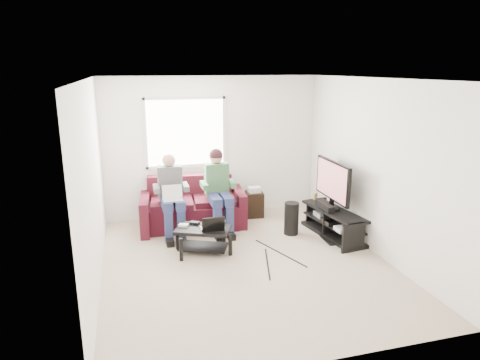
% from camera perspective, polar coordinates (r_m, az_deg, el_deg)
% --- Properties ---
extents(floor, '(4.50, 4.50, 0.00)m').
position_cam_1_polar(floor, '(6.29, 0.76, -11.03)').
color(floor, beige).
rests_on(floor, ground).
extents(ceiling, '(4.50, 4.50, 0.00)m').
position_cam_1_polar(ceiling, '(5.67, 0.85, 13.35)').
color(ceiling, white).
rests_on(ceiling, wall_back).
extents(wall_back, '(4.50, 0.00, 4.50)m').
position_cam_1_polar(wall_back, '(7.98, -3.65, 4.36)').
color(wall_back, white).
rests_on(wall_back, floor).
extents(wall_front, '(4.50, 0.00, 4.50)m').
position_cam_1_polar(wall_front, '(3.84, 10.15, -7.53)').
color(wall_front, white).
rests_on(wall_front, floor).
extents(wall_left, '(0.00, 4.50, 4.50)m').
position_cam_1_polar(wall_left, '(5.65, -19.10, -0.83)').
color(wall_left, white).
rests_on(wall_left, floor).
extents(wall_right, '(0.00, 4.50, 4.50)m').
position_cam_1_polar(wall_right, '(6.66, 17.58, 1.60)').
color(wall_right, white).
rests_on(wall_right, floor).
extents(window, '(1.48, 0.04, 1.28)m').
position_cam_1_polar(window, '(7.83, -7.26, 6.30)').
color(window, white).
rests_on(window, wall_back).
extents(sofa, '(1.90, 0.99, 0.86)m').
position_cam_1_polar(sofa, '(7.65, -6.29, -3.76)').
color(sofa, '#4A121B').
rests_on(sofa, floor).
extents(person_left, '(0.40, 0.70, 1.35)m').
position_cam_1_polar(person_left, '(7.17, -9.14, -1.57)').
color(person_left, navy).
rests_on(person_left, sofa).
extents(person_right, '(0.40, 0.71, 1.40)m').
position_cam_1_polar(person_right, '(7.29, -2.92, -0.63)').
color(person_right, navy).
rests_on(person_right, sofa).
extents(laptop_silver, '(0.36, 0.28, 0.24)m').
position_cam_1_polar(laptop_silver, '(6.98, -8.94, -2.19)').
color(laptop_silver, silver).
rests_on(laptop_silver, person_left).
extents(coffee_table, '(0.93, 0.77, 0.40)m').
position_cam_1_polar(coffee_table, '(6.55, -4.92, -7.22)').
color(coffee_table, black).
rests_on(coffee_table, floor).
extents(laptop_black, '(0.41, 0.37, 0.24)m').
position_cam_1_polar(laptop_black, '(6.42, -3.78, -5.51)').
color(laptop_black, black).
rests_on(laptop_black, coffee_table).
extents(controller_a, '(0.17, 0.14, 0.04)m').
position_cam_1_polar(controller_a, '(6.58, -7.55, -6.02)').
color(controller_a, silver).
rests_on(controller_a, coffee_table).
extents(controller_b, '(0.17, 0.15, 0.04)m').
position_cam_1_polar(controller_b, '(6.66, -6.08, -5.72)').
color(controller_b, black).
rests_on(controller_b, coffee_table).
extents(controller_c, '(0.17, 0.15, 0.04)m').
position_cam_1_polar(controller_c, '(6.70, -2.64, -5.51)').
color(controller_c, gray).
rests_on(controller_c, coffee_table).
extents(tv_stand, '(0.59, 1.42, 0.45)m').
position_cam_1_polar(tv_stand, '(7.35, 12.32, -5.78)').
color(tv_stand, black).
rests_on(tv_stand, floor).
extents(tv, '(0.12, 1.10, 0.81)m').
position_cam_1_polar(tv, '(7.22, 12.25, -0.23)').
color(tv, black).
rests_on(tv, tv_stand).
extents(soundbar, '(0.12, 0.50, 0.10)m').
position_cam_1_polar(soundbar, '(7.28, 11.25, -3.41)').
color(soundbar, black).
rests_on(soundbar, tv_stand).
extents(drink_cup, '(0.08, 0.08, 0.12)m').
position_cam_1_polar(drink_cup, '(7.76, 10.00, -2.12)').
color(drink_cup, '#A27946').
rests_on(drink_cup, tv_stand).
extents(console_white, '(0.30, 0.22, 0.06)m').
position_cam_1_polar(console_white, '(6.99, 13.85, -6.34)').
color(console_white, silver).
rests_on(console_white, tv_stand).
extents(console_grey, '(0.34, 0.26, 0.08)m').
position_cam_1_polar(console_grey, '(7.57, 11.31, -4.47)').
color(console_grey, gray).
rests_on(console_grey, tv_stand).
extents(console_black, '(0.38, 0.30, 0.07)m').
position_cam_1_polar(console_black, '(7.28, 12.53, -5.37)').
color(console_black, black).
rests_on(console_black, tv_stand).
extents(subwoofer, '(0.24, 0.24, 0.55)m').
position_cam_1_polar(subwoofer, '(7.28, 6.87, -5.11)').
color(subwoofer, black).
rests_on(subwoofer, floor).
extents(keyboard_floor, '(0.15, 0.41, 0.02)m').
position_cam_1_polar(keyboard_floor, '(7.19, 11.72, -7.86)').
color(keyboard_floor, black).
rests_on(keyboard_floor, floor).
extents(end_table, '(0.32, 0.32, 0.57)m').
position_cam_1_polar(end_table, '(8.09, 1.93, -3.10)').
color(end_table, black).
rests_on(end_table, floor).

